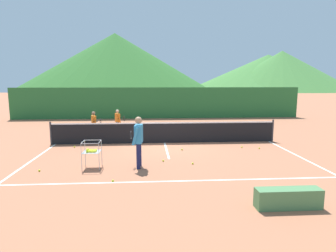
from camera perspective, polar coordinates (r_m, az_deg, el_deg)
ground_plane at (r=13.66m, az=-0.66°, el=-3.33°), size 120.00×120.00×0.00m
line_baseline_near at (r=8.60m, az=1.41°, el=-10.72°), size 10.03×0.08×0.01m
line_baseline_far at (r=19.28m, az=-1.65°, el=0.27°), size 10.03×0.08×0.01m
line_sideline_west at (r=14.29m, az=-21.22°, el=-3.38°), size 0.08×10.98×0.01m
line_sideline_east at (r=14.82m, az=19.12°, el=-2.85°), size 0.08×10.98×0.01m
line_service_center at (r=13.66m, az=-0.66°, el=-3.31°), size 0.08×5.72×0.01m
tennis_net at (r=13.57m, az=-0.66°, el=-1.26°), size 10.43×0.08×1.05m
instructor at (r=9.71m, az=-5.81°, el=-2.21°), size 0.44×0.81×1.72m
student_0 at (r=15.26m, az=-14.26°, el=0.77°), size 0.57×0.56×1.34m
student_1 at (r=16.05m, az=-9.78°, el=1.29°), size 0.60×0.55×1.33m
ball_cart at (r=10.02m, az=-14.75°, el=-4.72°), size 0.58×0.58×0.90m
tennis_ball_0 at (r=8.68m, az=-10.75°, el=-10.48°), size 0.07×0.07×0.07m
tennis_ball_1 at (r=10.27m, az=4.86°, el=-7.29°), size 0.07×0.07×0.07m
tennis_ball_2 at (r=13.08m, az=14.25°, el=-4.00°), size 0.07×0.07×0.07m
tennis_ball_3 at (r=12.24m, az=2.76°, el=-4.61°), size 0.07×0.07×0.07m
tennis_ball_4 at (r=12.74m, az=-15.53°, el=-4.40°), size 0.07×0.07×0.07m
tennis_ball_5 at (r=13.36m, az=-17.84°, el=-3.89°), size 0.07×0.07×0.07m
tennis_ball_6 at (r=10.32m, az=-23.86°, el=-7.97°), size 0.07×0.07×0.07m
tennis_ball_7 at (r=13.08m, az=17.43°, el=-4.14°), size 0.07×0.07×0.07m
tennis_ball_8 at (r=10.57m, az=-0.93°, el=-6.80°), size 0.07×0.07×0.07m
windscreen_fence at (r=22.41m, az=-2.01°, el=4.52°), size 22.07×0.08×2.37m
courtside_bench at (r=7.38m, az=22.45°, el=-12.94°), size 1.50×0.36×0.46m
hill_0 at (r=93.52m, az=21.26°, el=10.04°), size 39.70×39.70×11.47m
hill_1 at (r=91.07m, az=-10.24°, el=12.22°), size 57.65×57.65×16.81m
hill_2 at (r=98.26m, az=18.89°, el=9.91°), size 49.59×49.59×10.90m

